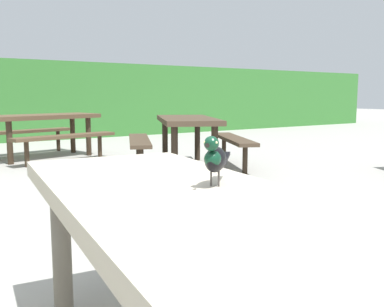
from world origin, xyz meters
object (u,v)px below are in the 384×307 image
object	(u,v)px
picnic_table_foreground	(175,241)
bird_grackle	(215,158)
picnic_table_mid_right	(187,130)
picnic_table_far_centre	(44,125)

from	to	relation	value
picnic_table_foreground	bird_grackle	bearing A→B (deg)	-14.62
bird_grackle	picnic_table_mid_right	size ratio (longest dim) A/B	0.10
picnic_table_mid_right	picnic_table_far_centre	bearing A→B (deg)	124.10
picnic_table_mid_right	picnic_table_far_centre	size ratio (longest dim) A/B	1.12
picnic_table_mid_right	picnic_table_foreground	bearing A→B (deg)	-123.71
picnic_table_far_centre	picnic_table_mid_right	bearing A→B (deg)	-55.90
picnic_table_foreground	picnic_table_mid_right	world-z (taller)	same
bird_grackle	picnic_table_far_centre	xyz separation A→B (m)	(1.06, 6.24, -0.29)
bird_grackle	picnic_table_foreground	bearing A→B (deg)	165.38
bird_grackle	picnic_table_mid_right	xyz separation A→B (m)	(2.54, 4.06, -0.29)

